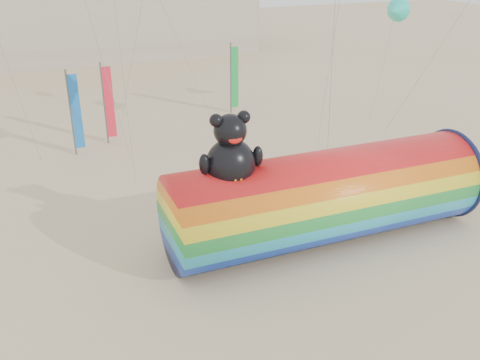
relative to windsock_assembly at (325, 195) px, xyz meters
name	(u,v)px	position (x,y,z in m)	size (l,w,h in m)	color
ground	(243,247)	(-3.53, 0.62, -2.09)	(160.00, 160.00, 0.00)	#CCB58C
windsock_assembly	(325,195)	(0.00, 0.00, 0.00)	(13.66, 4.16, 6.30)	red
kite_handler	(378,169)	(5.45, 3.72, -1.16)	(0.67, 0.44, 1.85)	#54575B
fabric_bundle	(384,189)	(5.28, 2.83, -1.92)	(2.62, 1.35, 0.41)	#3A0A14
festival_banners	(145,96)	(-3.88, 16.27, 0.55)	(12.52, 4.58, 5.20)	#59595E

